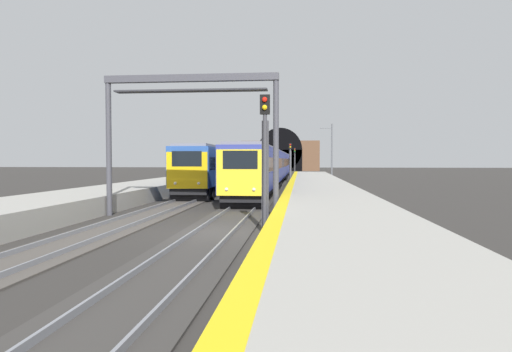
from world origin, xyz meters
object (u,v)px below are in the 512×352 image
object	(u,v)px
railway_signal_near	(265,153)
catenary_mast_near	(332,152)
railway_signal_mid	(290,159)
train_main_approaching	(274,165)
train_adjacent_platform	(242,165)
railway_signal_far	(295,158)
overhead_signal_gantry	(191,109)

from	to	relation	value
railway_signal_near	catenary_mast_near	distance (m)	45.99
railway_signal_near	railway_signal_mid	bearing A→B (deg)	-180.00
train_main_approaching	train_adjacent_platform	size ratio (longest dim) A/B	1.03
train_adjacent_platform	railway_signal_mid	world-z (taller)	railway_signal_mid
train_adjacent_platform	railway_signal_near	bearing A→B (deg)	6.99
railway_signal_mid	catenary_mast_near	distance (m)	7.41
railway_signal_near	catenary_mast_near	bearing A→B (deg)	172.97
train_main_approaching	railway_signal_near	distance (m)	38.08
railway_signal_near	catenary_mast_near	xyz separation A→B (m)	(45.63, -5.63, 0.91)
railway_signal_near	railway_signal_far	size ratio (longest dim) A/B	0.96
railway_signal_mid	train_main_approaching	bearing A→B (deg)	-32.96
railway_signal_mid	catenary_mast_near	xyz separation A→B (m)	(4.69, -5.63, 1.07)
catenary_mast_near	railway_signal_far	bearing A→B (deg)	8.81
railway_signal_mid	railway_signal_far	bearing A→B (deg)	-180.00
railway_signal_near	catenary_mast_near	size ratio (longest dim) A/B	0.68
train_adjacent_platform	railway_signal_near	size ratio (longest dim) A/B	11.27
train_main_approaching	overhead_signal_gantry	distance (m)	33.50
train_main_approaching	railway_signal_far	distance (m)	43.97
railway_signal_mid	train_adjacent_platform	bearing A→B (deg)	-95.32
train_main_approaching	overhead_signal_gantry	bearing A→B (deg)	-3.70
railway_signal_near	railway_signal_mid	distance (m)	40.94
train_adjacent_platform	catenary_mast_near	world-z (taller)	catenary_mast_near
railway_signal_near	overhead_signal_gantry	distance (m)	6.69
catenary_mast_near	overhead_signal_gantry	bearing A→B (deg)	166.58
railway_signal_mid	overhead_signal_gantry	world-z (taller)	overhead_signal_gantry
train_adjacent_platform	railway_signal_mid	xyz separation A→B (m)	(-0.59, -6.35, 0.70)
railway_signal_mid	overhead_signal_gantry	size ratio (longest dim) A/B	0.57
train_main_approaching	catenary_mast_near	size ratio (longest dim) A/B	7.86
railway_signal_mid	railway_signal_far	xyz separation A→B (m)	(41.00, 0.00, 0.38)
train_adjacent_platform	train_main_approaching	bearing A→B (deg)	50.16
railway_signal_far	overhead_signal_gantry	world-z (taller)	overhead_signal_gantry
overhead_signal_gantry	catenary_mast_near	distance (m)	42.05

